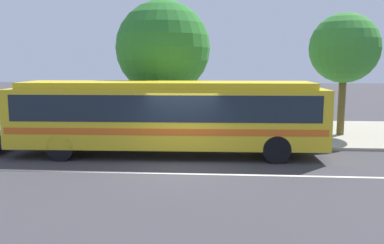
% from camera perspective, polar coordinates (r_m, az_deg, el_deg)
% --- Properties ---
extents(ground_plane, '(120.00, 120.00, 0.00)m').
position_cam_1_polar(ground_plane, '(14.14, -1.58, -6.32)').
color(ground_plane, '#3C3A3D').
extents(sidewalk_slab, '(60.00, 8.00, 0.12)m').
position_cam_1_polar(sidewalk_slab, '(21.12, 0.42, -1.29)').
color(sidewalk_slab, '#A49988').
rests_on(sidewalk_slab, ground_plane).
extents(lane_stripe_center, '(56.00, 0.16, 0.01)m').
position_cam_1_polar(lane_stripe_center, '(13.37, -1.93, -7.16)').
color(lane_stripe_center, silver).
rests_on(lane_stripe_center, ground_plane).
extents(transit_bus, '(11.89, 2.80, 2.84)m').
position_cam_1_polar(transit_bus, '(15.69, -3.44, 1.26)').
color(transit_bus, gold).
rests_on(transit_bus, ground_plane).
extents(pedestrian_waiting_near_sign, '(0.34, 0.34, 1.71)m').
position_cam_1_polar(pedestrian_waiting_near_sign, '(18.52, 0.39, 0.70)').
color(pedestrian_waiting_near_sign, '#695B5A').
rests_on(pedestrian_waiting_near_sign, sidewalk_slab).
extents(pedestrian_walking_along_curb, '(0.44, 0.44, 1.73)m').
position_cam_1_polar(pedestrian_walking_along_curb, '(18.44, -6.68, 0.64)').
color(pedestrian_walking_along_curb, '#282A4B').
rests_on(pedestrian_walking_along_curb, sidewalk_slab).
extents(pedestrian_standing_by_tree, '(0.47, 0.47, 1.68)m').
position_cam_1_polar(pedestrian_standing_by_tree, '(17.69, 2.50, 0.27)').
color(pedestrian_standing_by_tree, '#262A3C').
rests_on(pedestrian_standing_by_tree, sidewalk_slab).
extents(bus_stop_sign, '(0.08, 0.44, 2.42)m').
position_cam_1_polar(bus_stop_sign, '(17.37, 12.49, 1.83)').
color(bus_stop_sign, gray).
rests_on(bus_stop_sign, sidewalk_slab).
extents(street_tree_near_stop, '(4.36, 4.36, 6.29)m').
position_cam_1_polar(street_tree_near_stop, '(19.41, -4.04, 10.18)').
color(street_tree_near_stop, brown).
rests_on(street_tree_near_stop, sidewalk_slab).
extents(street_tree_mid_block, '(3.26, 3.26, 5.74)m').
position_cam_1_polar(street_tree_mid_block, '(20.79, 20.39, 9.53)').
color(street_tree_mid_block, brown).
rests_on(street_tree_mid_block, sidewalk_slab).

